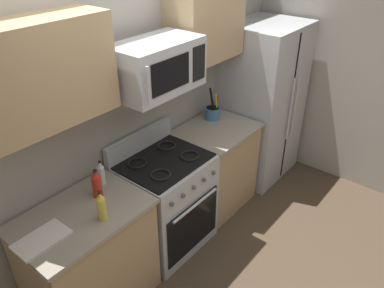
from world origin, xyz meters
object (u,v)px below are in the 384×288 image
at_px(refrigerator, 261,103).
at_px(microwave, 157,66).
at_px(cutting_board, 42,239).
at_px(bottle_oil, 101,207).
at_px(bottle_vinegar, 101,173).
at_px(utensil_crock, 213,112).
at_px(bottle_hot_sauce, 97,184).
at_px(range_oven, 165,202).

height_order(refrigerator, microwave, microwave).
relative_size(refrigerator, cutting_board, 5.23).
bearing_deg(bottle_oil, refrigerator, 3.52).
height_order(cutting_board, bottle_vinegar, bottle_vinegar).
bearing_deg(bottle_vinegar, cutting_board, -164.25).
xyz_separation_m(refrigerator, bottle_vinegar, (-2.14, 0.18, 0.11)).
height_order(utensil_crock, bottle_vinegar, utensil_crock).
height_order(refrigerator, bottle_hot_sauce, refrigerator).
distance_m(refrigerator, bottle_hot_sauce, 2.27).
bearing_deg(refrigerator, microwave, 178.39).
xyz_separation_m(refrigerator, microwave, (-1.61, 0.05, 0.86)).
bearing_deg(microwave, bottle_hot_sauce, 177.12).
bearing_deg(cutting_board, microwave, 2.23).
bearing_deg(bottle_oil, cutting_board, 158.96).
distance_m(refrigerator, bottle_oil, 2.41).
relative_size(refrigerator, bottle_vinegar, 8.71).
relative_size(bottle_vinegar, bottle_oil, 0.86).
bearing_deg(bottle_vinegar, range_oven, -17.48).
bearing_deg(bottle_vinegar, microwave, -14.67).
height_order(cutting_board, bottle_hot_sauce, bottle_hot_sauce).
height_order(range_oven, bottle_hot_sauce, bottle_hot_sauce).
relative_size(microwave, utensil_crock, 2.10).
distance_m(refrigerator, bottle_vinegar, 2.15).
height_order(range_oven, refrigerator, refrigerator).
relative_size(range_oven, bottle_oil, 4.59).
height_order(refrigerator, bottle_oil, refrigerator).
distance_m(bottle_vinegar, bottle_oil, 0.43).
bearing_deg(bottle_hot_sauce, utensil_crock, 3.67).
bearing_deg(bottle_oil, bottle_hot_sauce, 57.80).
height_order(cutting_board, bottle_oil, bottle_oil).
xyz_separation_m(range_oven, bottle_oil, (-0.79, -0.17, 0.55)).
bearing_deg(utensil_crock, bottle_vinegar, 179.84).
height_order(bottle_vinegar, bottle_oil, bottle_oil).
height_order(range_oven, cutting_board, range_oven).
distance_m(range_oven, microwave, 1.28).
relative_size(cutting_board, bottle_hot_sauce, 1.46).
height_order(range_oven, utensil_crock, utensil_crock).
height_order(range_oven, microwave, microwave).
height_order(utensil_crock, bottle_hot_sauce, utensil_crock).
xyz_separation_m(microwave, bottle_vinegar, (-0.53, 0.14, -0.75)).
height_order(microwave, bottle_hot_sauce, microwave).
height_order(utensil_crock, cutting_board, utensil_crock).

